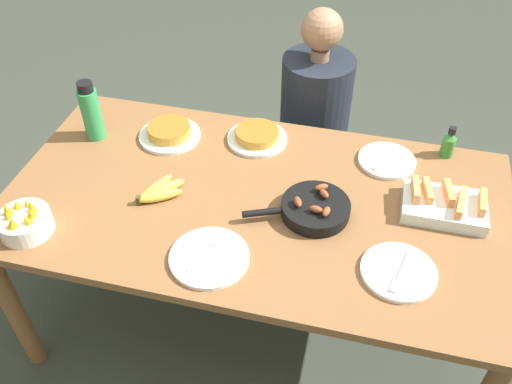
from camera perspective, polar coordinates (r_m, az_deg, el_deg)
name	(u,v)px	position (r m, az deg, el deg)	size (l,w,h in m)	color
ground_plane	(256,316)	(2.53, 0.00, -12.92)	(14.00, 14.00, 0.00)	#383D33
dining_table	(256,215)	(2.02, 0.00, -2.39)	(1.83, 0.97, 0.74)	brown
banana_bunch	(158,192)	(1.99, -10.24, 0.01)	(0.17, 0.19, 0.04)	gold
melon_tray	(444,205)	(2.00, 19.20, -1.32)	(0.29, 0.19, 0.09)	silver
skillet	(314,208)	(1.90, 6.15, -1.73)	(0.36, 0.24, 0.08)	black
frittata_plate_center	(169,133)	(2.26, -9.10, 6.20)	(0.25, 0.25, 0.06)	silver
frittata_plate_side	(257,136)	(2.21, 0.12, 5.90)	(0.24, 0.24, 0.05)	silver
empty_plate_near_front	(209,258)	(1.77, -4.94, -6.89)	(0.26, 0.26, 0.02)	silver
empty_plate_far_left	(399,272)	(1.78, 14.78, -8.14)	(0.24, 0.24, 0.02)	silver
empty_plate_far_right	(387,161)	(2.17, 13.61, 3.22)	(0.22, 0.22, 0.02)	silver
fruit_bowl_mango	(24,222)	(1.98, -23.19, -2.89)	(0.18, 0.18, 0.12)	silver
water_bottle	(91,112)	(2.28, -16.98, 8.07)	(0.08, 0.08, 0.25)	#2D9351
hot_sauce_bottle	(449,143)	(2.25, 19.62, 4.84)	(0.05, 0.05, 0.13)	#337F2D
person_figure	(313,139)	(2.70, 5.97, 5.53)	(0.36, 0.36, 1.13)	black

